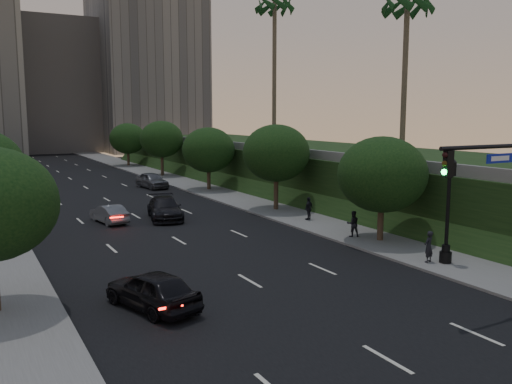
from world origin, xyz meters
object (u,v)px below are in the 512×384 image
sedan_near_left (152,290)px  sedan_near_right (165,208)px  sedan_far_left (24,179)px  pedestrian_b (353,224)px  sedan_mid_left (109,214)px  pedestrian_a (429,247)px  street_lamp (448,214)px  sedan_far_right (152,180)px  pedestrian_c (309,208)px

sedan_near_left → sedan_near_right: 18.40m
sedan_far_left → pedestrian_b: (14.85, -36.16, 0.17)m
sedan_near_left → sedan_mid_left: size_ratio=1.16×
pedestrian_a → street_lamp: bearing=129.9°
pedestrian_a → sedan_near_right: bearing=-82.6°
street_lamp → sedan_far_right: bearing=96.4°
sedan_mid_left → pedestrian_b: pedestrian_b is taller
street_lamp → pedestrian_a: 1.89m
street_lamp → sedan_near_left: (-14.73, 1.09, -1.87)m
pedestrian_b → street_lamp: bearing=114.6°
sedan_far_left → pedestrian_b: pedestrian_b is taller
street_lamp → sedan_near_right: street_lamp is taller
sedan_mid_left → pedestrian_b: size_ratio=2.48×
sedan_near_left → sedan_near_right: (6.49, 17.22, 0.02)m
sedan_near_right → pedestrian_b: size_ratio=3.44×
sedan_far_right → pedestrian_a: (3.20, -34.29, 0.13)m
pedestrian_c → street_lamp: bearing=62.4°
sedan_near_right → sedan_far_right: sedan_far_right is taller
sedan_near_left → sedan_far_right: size_ratio=0.95×
pedestrian_b → sedan_near_right: bearing=-33.9°
sedan_far_left → street_lamp: bearing=127.3°
street_lamp → sedan_far_left: bearing=109.5°
sedan_mid_left → sedan_near_left: bearing=72.5°
sedan_near_left → sedan_mid_left: sedan_near_left is taller
pedestrian_c → sedan_far_right: bearing=-105.7°
sedan_near_right → sedan_far_right: (4.35, 16.46, 0.03)m
sedan_far_right → sedan_far_left: bearing=136.3°
street_lamp → sedan_far_right: street_lamp is taller
pedestrian_a → sedan_near_left: bearing=-18.0°
sedan_far_left → sedan_near_right: size_ratio=1.02×
street_lamp → sedan_near_right: 20.16m
sedan_near_right → pedestrian_b: bearing=-43.0°
sedan_far_right → sedan_mid_left: bearing=-124.9°
street_lamp → pedestrian_c: (0.27, 12.49, -1.68)m
pedestrian_c → pedestrian_b: bearing=57.3°
street_lamp → sedan_near_left: bearing=175.8°
sedan_near_right → pedestrian_b: (7.89, -11.46, 0.15)m
sedan_mid_left → sedan_far_left: bearing=-91.8°
sedan_far_right → pedestrian_b: pedestrian_b is taller
sedan_mid_left → pedestrian_b: bearing=125.4°
sedan_far_right → sedan_near_left: bearing=-115.4°
sedan_far_left → sedan_near_right: sedan_near_right is taller
street_lamp → pedestrian_b: 7.05m
sedan_mid_left → pedestrian_a: pedestrian_a is taller
sedan_near_right → pedestrian_a: pedestrian_a is taller
sedan_near_left → sedan_far_left: size_ratio=0.82×
sedan_far_left → pedestrian_c: pedestrian_c is taller
pedestrian_b → sedan_mid_left: bearing=-24.0°
street_lamp → sedan_mid_left: 22.48m
street_lamp → pedestrian_c: bearing=88.8°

